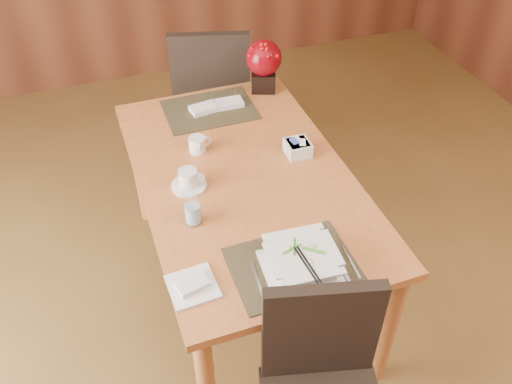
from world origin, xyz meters
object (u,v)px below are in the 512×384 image
object	(u,v)px
coffee_cup	(188,180)
bread_plate	(193,287)
berry_decor	(264,62)
sugar_caddy	(298,148)
dining_table	(245,192)
far_chair	(212,93)
soup_setting	(302,263)
creamer_jug	(197,144)
water_glass	(192,207)

from	to	relation	value
coffee_cup	bread_plate	size ratio (longest dim) A/B	0.91
coffee_cup	berry_decor	size ratio (longest dim) A/B	0.55
bread_plate	coffee_cup	bearing A→B (deg)	77.00
coffee_cup	sugar_caddy	world-z (taller)	coffee_cup
dining_table	berry_decor	distance (m)	0.78
dining_table	far_chair	world-z (taller)	far_chair
soup_setting	bread_plate	distance (m)	0.40
creamer_jug	far_chair	bearing A→B (deg)	64.21
berry_decor	dining_table	bearing A→B (deg)	-116.79
dining_table	sugar_caddy	xyz separation A→B (m)	(0.28, 0.06, 0.13)
water_glass	berry_decor	bearing A→B (deg)	54.59
berry_decor	far_chair	bearing A→B (deg)	118.02
creamer_jug	sugar_caddy	xyz separation A→B (m)	(0.43, -0.18, -0.00)
creamer_jug	berry_decor	distance (m)	0.64
water_glass	coffee_cup	bearing A→B (deg)	80.69
creamer_jug	far_chair	size ratio (longest dim) A/B	0.10
coffee_cup	water_glass	distance (m)	0.22
berry_decor	soup_setting	bearing A→B (deg)	-104.13
dining_table	berry_decor	size ratio (longest dim) A/B	5.44
soup_setting	far_chair	size ratio (longest dim) A/B	0.29
soup_setting	dining_table	bearing A→B (deg)	95.75
coffee_cup	bread_plate	distance (m)	0.55
berry_decor	far_chair	world-z (taller)	berry_decor
water_glass	bread_plate	bearing A→B (deg)	-105.43
soup_setting	sugar_caddy	size ratio (longest dim) A/B	2.66
coffee_cup	creamer_jug	distance (m)	0.25
soup_setting	coffee_cup	world-z (taller)	soup_setting
bread_plate	dining_table	bearing A→B (deg)	54.85
creamer_jug	sugar_caddy	world-z (taller)	creamer_jug
far_chair	water_glass	bearing A→B (deg)	87.30
water_glass	far_chair	distance (m)	1.32
sugar_caddy	bread_plate	size ratio (longest dim) A/B	0.65
soup_setting	coffee_cup	distance (m)	0.66
soup_setting	berry_decor	size ratio (longest dim) A/B	1.04
bread_plate	far_chair	world-z (taller)	far_chair
water_glass	far_chair	world-z (taller)	far_chair
coffee_cup	berry_decor	world-z (taller)	berry_decor
bread_plate	far_chair	bearing A→B (deg)	71.75
creamer_jug	sugar_caddy	distance (m)	0.46
dining_table	coffee_cup	size ratio (longest dim) A/B	9.94
water_glass	sugar_caddy	distance (m)	0.63
creamer_jug	soup_setting	bearing A→B (deg)	-84.72
bread_plate	far_chair	distance (m)	1.63
sugar_caddy	water_glass	bearing A→B (deg)	-154.19
creamer_jug	bread_plate	size ratio (longest dim) A/B	0.60
coffee_cup	berry_decor	distance (m)	0.88
soup_setting	far_chair	bearing A→B (deg)	89.86
berry_decor	sugar_caddy	bearing A→B (deg)	-94.91
water_glass	bread_plate	distance (m)	0.34
coffee_cup	far_chair	bearing A→B (deg)	69.09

